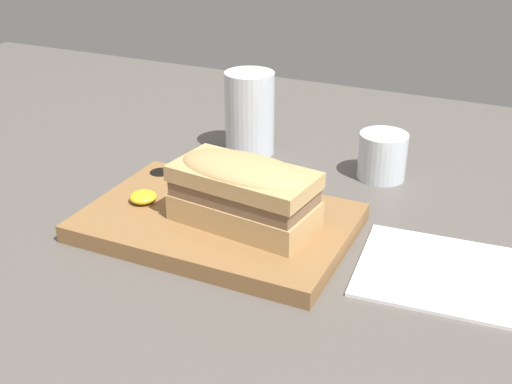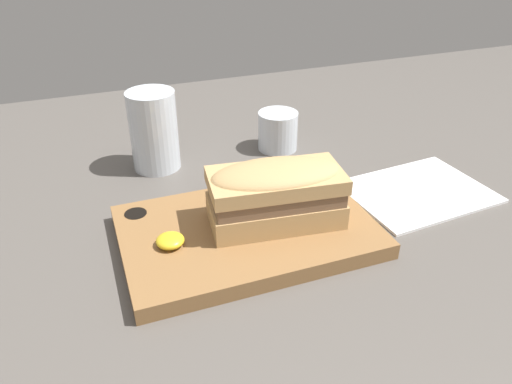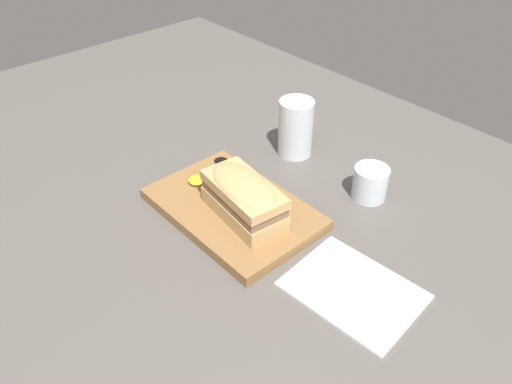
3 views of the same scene
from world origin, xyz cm
name	(u,v)px [view 2 (image 2 of 3)]	position (x,y,z in cm)	size (l,w,h in cm)	color
dining_table	(307,228)	(0.00, 0.00, 1.00)	(199.39, 120.15, 2.00)	#56514C
serving_board	(246,231)	(-8.62, -0.56, 3.03)	(30.24, 20.03, 2.10)	olive
sandwich	(276,191)	(-4.99, -0.97, 8.23)	(16.70, 9.70, 7.78)	tan
mustard_dollop	(170,240)	(-18.12, -1.43, 4.70)	(3.25, 3.25, 1.30)	gold
water_glass	(154,136)	(-15.26, 22.15, 7.25)	(7.21, 7.21, 12.13)	silver
wine_glass	(278,133)	(4.77, 21.64, 4.79)	(6.51, 6.51, 6.32)	silver
napkin	(418,192)	(17.87, 1.12, 2.20)	(20.34, 16.06, 0.40)	white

